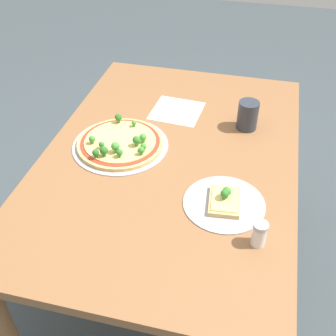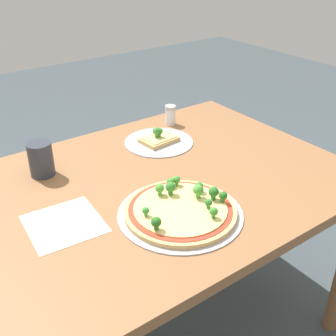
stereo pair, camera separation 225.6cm
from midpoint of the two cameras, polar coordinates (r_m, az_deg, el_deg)
name	(u,v)px [view 1 (the left image)]	position (r m, az deg, el deg)	size (l,w,h in m)	color
ground_plane	(170,271)	(1.62, 19.71, -41.29)	(8.00, 8.00, 0.00)	#3D474C
dining_table	(170,171)	(1.03, 28.94, -34.47)	(1.38, 0.94, 0.71)	brown
pizza_tray_whole	(120,143)	(0.90, 17.02, -32.27)	(0.37, 0.37, 0.07)	#A3A3A8
pizza_tray_slice	(224,201)	(1.02, 50.55, -41.90)	(0.27, 0.27, 0.06)	#A3A3A8
drinking_cup	(248,115)	(1.13, 42.34, -18.71)	(0.08, 0.08, 0.12)	#2D333D
condiment_shaker	(259,234)	(1.07, 63.39, -45.62)	(0.05, 0.05, 0.08)	silver
paper_menu	(177,111)	(1.08, 25.48, -17.65)	(0.20, 0.20, 0.00)	white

